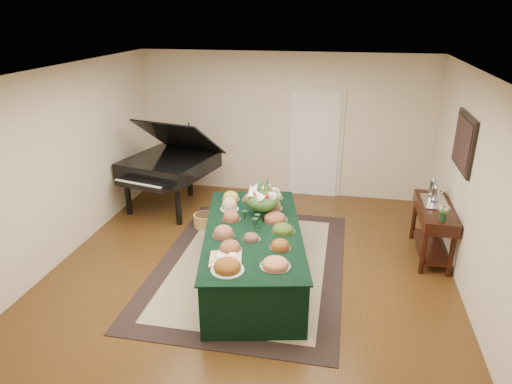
% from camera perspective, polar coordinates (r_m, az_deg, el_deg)
% --- Properties ---
extents(ground, '(6.00, 6.00, 0.00)m').
position_cam_1_polar(ground, '(6.51, -0.52, -9.58)').
color(ground, black).
rests_on(ground, ground).
extents(area_rug, '(2.61, 3.65, 0.01)m').
position_cam_1_polar(area_rug, '(6.61, -0.70, -8.99)').
color(area_rug, black).
rests_on(area_rug, ground).
extents(kitchen_doorway, '(1.05, 0.07, 2.10)m').
position_cam_1_polar(kitchen_doorway, '(8.75, 7.30, 5.96)').
color(kitchen_doorway, beige).
rests_on(kitchen_doorway, ground).
extents(buffet_table, '(1.75, 2.83, 0.74)m').
position_cam_1_polar(buffet_table, '(6.12, -0.37, -7.76)').
color(buffet_table, black).
rests_on(buffet_table, ground).
extents(food_platters, '(1.27, 2.45, 0.14)m').
position_cam_1_polar(food_platters, '(6.00, -0.45, -3.94)').
color(food_platters, silver).
rests_on(food_platters, buffet_table).
extents(cutting_board, '(0.43, 0.43, 0.10)m').
position_cam_1_polar(cutting_board, '(5.28, -3.82, -8.05)').
color(cutting_board, tan).
rests_on(cutting_board, buffet_table).
extents(green_goblets, '(0.26, 0.28, 0.18)m').
position_cam_1_polar(green_goblets, '(5.98, -0.47, -3.59)').
color(green_goblets, black).
rests_on(green_goblets, buffet_table).
extents(floral_centerpiece, '(0.46, 0.46, 0.46)m').
position_cam_1_polar(floral_centerpiece, '(6.26, 0.89, -0.58)').
color(floral_centerpiece, black).
rests_on(floral_centerpiece, buffet_table).
extents(grand_piano, '(1.74, 1.86, 1.68)m').
position_cam_1_polar(grand_piano, '(8.27, -10.76, 3.41)').
color(grand_piano, black).
rests_on(grand_piano, ground).
extents(wicker_basket, '(0.35, 0.35, 0.22)m').
position_cam_1_polar(wicker_basket, '(7.69, -6.49, -3.58)').
color(wicker_basket, '#A67B42').
rests_on(wicker_basket, ground).
extents(mahogany_sideboard, '(0.45, 1.26, 0.80)m').
position_cam_1_polar(mahogany_sideboard, '(7.04, 21.37, -3.01)').
color(mahogany_sideboard, black).
rests_on(mahogany_sideboard, ground).
extents(tea_service, '(0.34, 0.58, 0.30)m').
position_cam_1_polar(tea_service, '(7.15, 21.40, -0.01)').
color(tea_service, silver).
rests_on(tea_service, mahogany_sideboard).
extents(pink_bouquet, '(0.18, 0.18, 0.23)m').
position_cam_1_polar(pink_bouquet, '(6.46, 22.44, -2.16)').
color(pink_bouquet, black).
rests_on(pink_bouquet, mahogany_sideboard).
extents(wall_painting, '(0.05, 0.95, 0.75)m').
position_cam_1_polar(wall_painting, '(6.72, 24.55, 5.68)').
color(wall_painting, black).
rests_on(wall_painting, ground).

